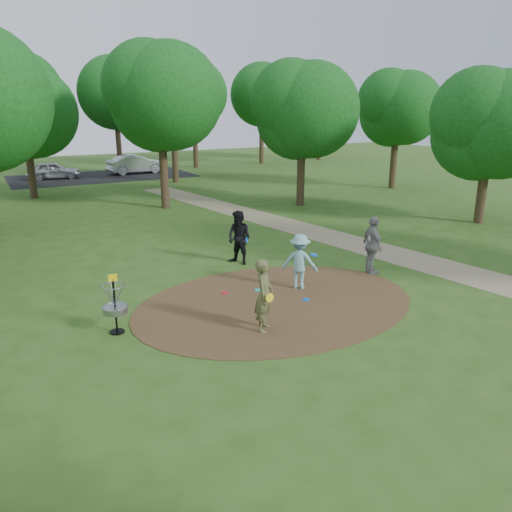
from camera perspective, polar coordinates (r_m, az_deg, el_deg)
ground at (r=14.43m, az=2.35°, el=-5.39°), size 100.00×100.00×0.00m
dirt_clearing at (r=14.42m, az=2.35°, el=-5.35°), size 8.40×8.40×0.02m
footpath at (r=19.79m, az=15.44°, el=0.21°), size 7.55×39.89×0.01m
parking_lot at (r=42.67m, az=-17.11°, el=8.70°), size 14.00×8.00×0.01m
player_observer_with_disc at (r=12.40m, az=0.92°, el=-4.52°), size 0.78×0.81×1.87m
player_throwing_with_disc at (r=15.34m, az=5.04°, el=-0.66°), size 1.27×1.24×1.72m
player_walking_with_disc at (r=17.68m, az=-1.93°, el=2.09°), size 1.06×1.16×1.93m
player_waiting_with_disc at (r=17.08m, az=13.17°, el=1.19°), size 0.76×1.24×1.96m
disc_ground_cyan at (r=15.31m, az=0.25°, el=-3.92°), size 0.22×0.22×0.02m
disc_ground_blue at (r=14.66m, az=5.74°, el=-4.97°), size 0.22×0.22×0.02m
disc_ground_red at (r=15.13m, az=-3.61°, el=-4.21°), size 0.22×0.22×0.02m
car_left at (r=42.27m, az=-22.17°, el=9.05°), size 4.05×1.98×1.33m
car_right at (r=43.67m, az=-13.54°, el=10.17°), size 4.81×1.86×1.56m
disc_golf_basket at (r=12.76m, az=-15.87°, el=-4.85°), size 0.63×0.63×1.54m
tree_ring at (r=21.10m, az=-4.66°, el=16.06°), size 36.78×45.30×9.10m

